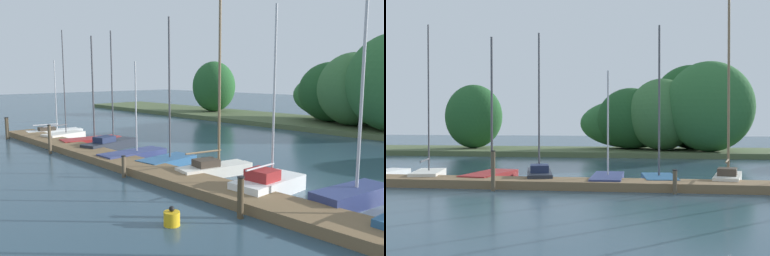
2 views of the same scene
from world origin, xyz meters
TOP-DOWN VIEW (x-y plane):
  - dock_pier at (0.00, 13.99)m, footprint 30.44×1.80m
  - sailboat_0 at (-13.64, 15.91)m, footprint 1.71×4.04m
  - sailboat_1 at (-10.90, 15.43)m, footprint 1.78×3.14m
  - sailboat_2 at (-8.06, 15.95)m, footprint 1.90×3.91m
  - sailboat_3 at (-5.75, 15.87)m, footprint 1.89×3.95m
  - sailboat_4 at (-2.55, 15.34)m, footprint 1.35×3.75m
  - sailboat_5 at (-0.31, 15.74)m, footprint 1.65×3.15m
  - sailboat_6 at (2.66, 15.92)m, footprint 1.69×3.64m
  - sailboat_7 at (5.81, 15.47)m, footprint 1.37×3.24m
  - sailboat_8 at (8.50, 16.53)m, footprint 1.61×3.41m
  - mooring_piling_0 at (-13.81, 12.65)m, footprint 0.27×0.27m
  - mooring_piling_1 at (-6.92, 12.68)m, footprint 0.19×0.19m
  - mooring_piling_2 at (0.23, 12.82)m, footprint 0.19×0.19m
  - mooring_piling_3 at (6.72, 12.75)m, footprint 0.23×0.23m
  - channel_buoy_0 at (5.75, 10.85)m, footprint 0.48×0.48m

SIDE VIEW (x-z plane):
  - dock_pier at x=0.00m, z-range 0.00..0.35m
  - channel_buoy_0 at x=5.75m, z-range -0.07..0.51m
  - sailboat_4 at x=-2.55m, z-range -2.26..2.74m
  - sailboat_0 at x=-13.64m, z-range -2.46..2.96m
  - sailboat_5 at x=-0.31m, z-range -3.20..3.81m
  - sailboat_2 at x=-8.06m, z-range -3.05..3.66m
  - sailboat_1 at x=-10.90m, z-range -3.31..3.94m
  - sailboat_3 at x=-5.75m, z-range -3.06..3.78m
  - sailboat_7 at x=5.81m, z-range -3.00..3.79m
  - sailboat_8 at x=8.50m, z-range -3.56..4.41m
  - sailboat_6 at x=2.66m, z-range -3.69..4.63m
  - mooring_piling_2 at x=0.23m, z-range 0.01..0.95m
  - mooring_piling_3 at x=6.72m, z-range 0.01..1.31m
  - mooring_piling_0 at x=-13.81m, z-range 0.01..1.50m
  - mooring_piling_1 at x=-6.92m, z-range 0.01..1.63m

